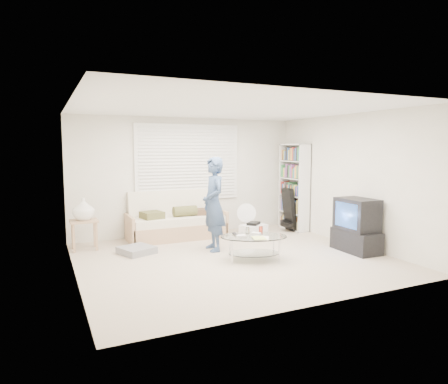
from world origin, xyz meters
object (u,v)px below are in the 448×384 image
futon_sofa (176,223)px  bookshelf (294,187)px  tv_unit (356,226)px  coffee_table (254,241)px

futon_sofa → bookshelf: (2.71, -0.26, 0.66)m
tv_unit → coffee_table: tv_unit is taller
coffee_table → bookshelf: bearing=42.0°
futon_sofa → coffee_table: size_ratio=1.56×
coffee_table → futon_sofa: bearing=107.0°
bookshelf → coffee_table: bearing=-138.0°
futon_sofa → tv_unit: 3.53m
futon_sofa → coffee_table: futon_sofa is taller
futon_sofa → bookshelf: bearing=-5.5°
bookshelf → coffee_table: 2.85m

